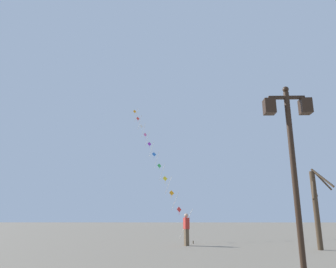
# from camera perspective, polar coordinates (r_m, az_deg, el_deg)

# --- Properties ---
(ground_plane) EXTENTS (160.00, 160.00, 0.00)m
(ground_plane) POSITION_cam_1_polar(r_m,az_deg,el_deg) (20.29, 4.96, -18.95)
(ground_plane) COLOR #756B5B
(twin_lantern_lamp_post) EXTENTS (1.22, 0.28, 4.87)m
(twin_lantern_lamp_post) POSITION_cam_1_polar(r_m,az_deg,el_deg) (8.64, 21.25, -1.28)
(twin_lantern_lamp_post) COLOR black
(twin_lantern_lamp_post) RESTS_ON ground_plane
(kite_train) EXTENTS (5.50, 12.32, 12.55)m
(kite_train) POSITION_cam_1_polar(r_m,az_deg,el_deg) (26.42, -2.44, -3.87)
(kite_train) COLOR brown
(kite_train) RESTS_ON ground_plane
(kite_flyer) EXTENTS (0.34, 0.63, 1.71)m
(kite_flyer) POSITION_cam_1_polar(r_m,az_deg,el_deg) (18.26, 3.32, -16.61)
(kite_flyer) COLOR brown
(kite_flyer) RESTS_ON ground_plane
(bare_tree) EXTENTS (1.60, 2.33, 3.88)m
(bare_tree) POSITION_cam_1_polar(r_m,az_deg,el_deg) (17.43, 25.14, -11.51)
(bare_tree) COLOR #423323
(bare_tree) RESTS_ON ground_plane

